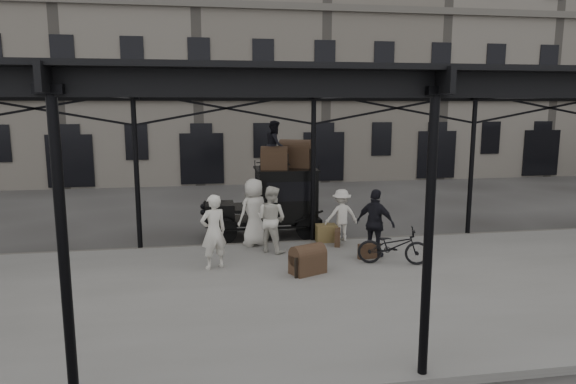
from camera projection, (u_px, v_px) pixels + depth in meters
name	position (u px, v px, depth m)	size (l,w,h in m)	color
ground	(329.00, 265.00, 13.44)	(120.00, 120.00, 0.00)	#383533
platform	(351.00, 289.00, 11.48)	(28.00, 8.00, 0.15)	slate
canopy	(351.00, 84.00, 10.99)	(22.50, 9.00, 4.74)	black
building_frontage	(255.00, 54.00, 29.74)	(64.00, 8.00, 14.00)	slate
taxi	(276.00, 199.00, 16.22)	(3.65, 1.55, 2.18)	black
porter_left	(214.00, 232.00, 12.59)	(0.68, 0.44, 1.85)	silver
porter_midleft	(271.00, 219.00, 14.02)	(0.89, 0.69, 1.83)	beige
porter_centre	(254.00, 212.00, 14.64)	(0.95, 0.62, 1.94)	beige
porter_official	(375.00, 223.00, 13.51)	(1.07, 0.45, 1.83)	black
porter_right	(341.00, 215.00, 15.17)	(1.00, 0.57, 1.55)	silver
bicycle	(393.00, 246.00, 12.99)	(0.62, 1.79, 0.94)	black
porter_roof	(275.00, 145.00, 15.82)	(0.72, 0.56, 1.49)	black
steamer_trunk_roof_near	(274.00, 160.00, 15.75)	(0.81, 0.50, 0.60)	#453220
steamer_trunk_roof_far	(296.00, 156.00, 16.29)	(1.00, 0.61, 0.73)	#453220
steamer_trunk_platform	(308.00, 261.00, 12.30)	(0.81, 0.49, 0.59)	#453220
wicker_hamper	(326.00, 233.00, 15.18)	(0.60, 0.45, 0.50)	olive
suitcase_upright	(337.00, 237.00, 14.79)	(0.15, 0.60, 0.45)	#453220
suitcase_flat	(369.00, 251.00, 13.50)	(0.60, 0.15, 0.40)	#453220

